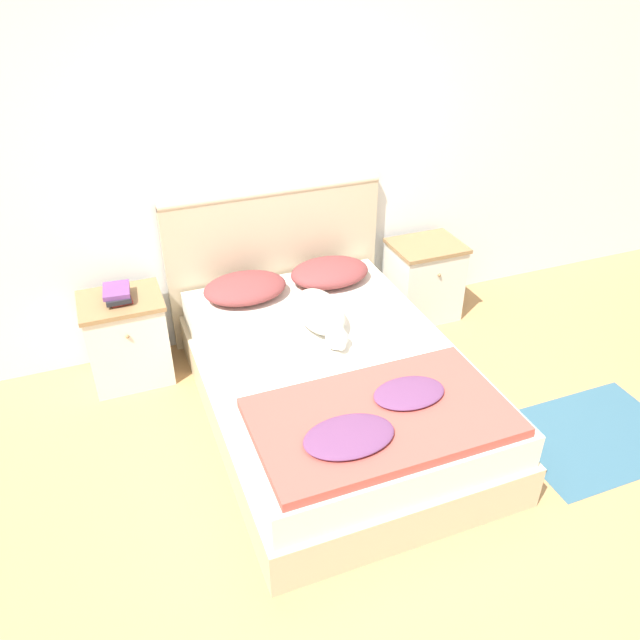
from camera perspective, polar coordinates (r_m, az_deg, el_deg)
ground_plane at (r=3.24m, az=9.53°, el=-19.20°), size 16.00×16.00×0.00m
wall_back at (r=4.16m, az=-3.76°, el=14.98°), size 9.00×0.06×2.55m
bed at (r=3.68m, az=1.17°, el=-6.02°), size 1.42×2.06×0.46m
headboard at (r=4.35m, az=-4.07°, el=5.55°), size 1.50×0.06×1.08m
nightstand_left at (r=4.15m, az=-17.20°, el=-1.63°), size 0.50×0.42×0.59m
nightstand_right at (r=4.69m, az=9.45°, el=3.64°), size 0.50×0.42×0.59m
pillow_left at (r=4.06m, az=-6.86°, el=2.94°), size 0.54×0.39×0.14m
pillow_right at (r=4.22m, az=0.89°, el=4.39°), size 0.54×0.39×0.14m
quilt at (r=3.07m, az=5.51°, el=-8.86°), size 1.26×0.73×0.10m
dog at (r=3.73m, az=0.11°, el=0.58°), size 0.27×0.67×0.19m
book_stack at (r=3.97m, az=-18.03°, el=2.30°), size 0.17×0.22×0.08m
rug at (r=4.02m, az=23.77°, el=-9.69°), size 0.96×0.71×0.00m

